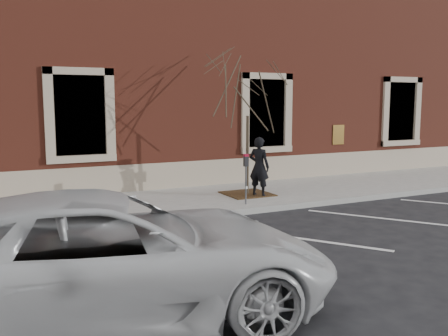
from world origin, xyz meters
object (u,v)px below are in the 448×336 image
man (259,167)px  sapling (248,94)px  white_truck (108,256)px  parking_meter (246,170)px

man → sapling: (-0.16, 0.38, 2.01)m
man → white_truck: 7.97m
parking_meter → man: bearing=47.7°
white_truck → sapling: bearing=-31.6°
man → parking_meter: (-0.87, -0.82, 0.07)m
man → white_truck: man is taller
man → white_truck: bearing=103.7°
sapling → white_truck: sapling is taller
man → parking_meter: bearing=101.4°
parking_meter → white_truck: bearing=-129.6°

